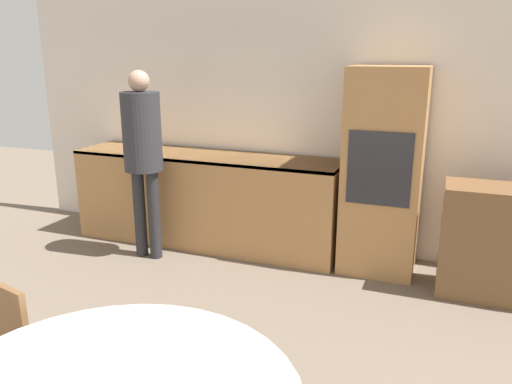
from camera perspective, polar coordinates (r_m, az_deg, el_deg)
The scene contains 5 objects.
wall_back at distance 4.73m, azimuth 9.22°, elevation 8.64°, with size 6.76×0.05×2.60m.
kitchen_counter at distance 4.97m, azimuth -5.69°, elevation -0.70°, with size 2.66×0.60×0.91m.
oven_unit at distance 4.39m, azimuth 14.33°, elevation 2.25°, with size 0.63×0.59×1.76m.
sideboard at distance 4.30m, azimuth 26.84°, elevation -5.35°, with size 0.98×0.45×0.89m.
person_standing at distance 4.58m, azimuth -12.83°, elevation 5.29°, with size 0.34×0.34×1.72m.
Camera 1 is at (0.97, 0.45, 1.86)m, focal length 35.00 mm.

